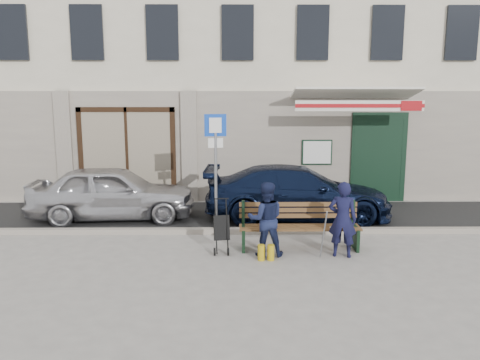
{
  "coord_description": "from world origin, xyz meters",
  "views": [
    {
      "loc": [
        -0.07,
        -8.61,
        2.96
      ],
      "look_at": [
        0.03,
        1.6,
        1.2
      ],
      "focal_mm": 35.0,
      "sensor_mm": 36.0,
      "label": 1
    }
  ],
  "objects_px": {
    "stroller": "(222,229)",
    "bench": "(297,227)",
    "car_silver": "(113,192)",
    "woman": "(266,219)",
    "parking_sign": "(216,154)",
    "man": "(343,219)",
    "car_navy": "(297,193)"
  },
  "relations": [
    {
      "from": "stroller",
      "to": "bench",
      "type": "bearing_deg",
      "value": -1.41
    },
    {
      "from": "car_silver",
      "to": "car_navy",
      "type": "xyz_separation_m",
      "value": [
        4.6,
        0.01,
        -0.02
      ]
    },
    {
      "from": "man",
      "to": "woman",
      "type": "height_order",
      "value": "man"
    },
    {
      "from": "car_silver",
      "to": "man",
      "type": "distance_m",
      "value": 5.82
    },
    {
      "from": "car_silver",
      "to": "stroller",
      "type": "distance_m",
      "value": 3.8
    },
    {
      "from": "parking_sign",
      "to": "bench",
      "type": "height_order",
      "value": "parking_sign"
    },
    {
      "from": "car_silver",
      "to": "bench",
      "type": "bearing_deg",
      "value": -123.5
    },
    {
      "from": "car_navy",
      "to": "bench",
      "type": "xyz_separation_m",
      "value": [
        -0.32,
        -2.43,
        -0.21
      ]
    },
    {
      "from": "stroller",
      "to": "woman",
      "type": "bearing_deg",
      "value": -21.31
    },
    {
      "from": "parking_sign",
      "to": "stroller",
      "type": "distance_m",
      "value": 2.04
    },
    {
      "from": "car_navy",
      "to": "stroller",
      "type": "distance_m",
      "value": 3.18
    },
    {
      "from": "stroller",
      "to": "man",
      "type": "bearing_deg",
      "value": -14.78
    },
    {
      "from": "car_silver",
      "to": "stroller",
      "type": "bearing_deg",
      "value": -137.08
    },
    {
      "from": "woman",
      "to": "bench",
      "type": "bearing_deg",
      "value": -151.84
    },
    {
      "from": "bench",
      "to": "man",
      "type": "height_order",
      "value": "man"
    },
    {
      "from": "car_navy",
      "to": "parking_sign",
      "type": "distance_m",
      "value": 2.5
    },
    {
      "from": "car_silver",
      "to": "bench",
      "type": "relative_size",
      "value": 1.67
    },
    {
      "from": "car_silver",
      "to": "woman",
      "type": "height_order",
      "value": "woman"
    },
    {
      "from": "car_navy",
      "to": "woman",
      "type": "relative_size",
      "value": 3.21
    },
    {
      "from": "bench",
      "to": "stroller",
      "type": "distance_m",
      "value": 1.51
    },
    {
      "from": "bench",
      "to": "stroller",
      "type": "relative_size",
      "value": 2.28
    },
    {
      "from": "parking_sign",
      "to": "man",
      "type": "distance_m",
      "value": 3.25
    },
    {
      "from": "car_navy",
      "to": "bench",
      "type": "distance_m",
      "value": 2.45
    },
    {
      "from": "parking_sign",
      "to": "stroller",
      "type": "bearing_deg",
      "value": -95.37
    },
    {
      "from": "car_navy",
      "to": "parking_sign",
      "type": "bearing_deg",
      "value": 119.47
    },
    {
      "from": "car_silver",
      "to": "parking_sign",
      "type": "distance_m",
      "value": 3.01
    },
    {
      "from": "man",
      "to": "woman",
      "type": "bearing_deg",
      "value": 12.01
    },
    {
      "from": "car_navy",
      "to": "man",
      "type": "height_order",
      "value": "man"
    },
    {
      "from": "parking_sign",
      "to": "car_silver",
      "type": "bearing_deg",
      "value": 146.94
    },
    {
      "from": "woman",
      "to": "parking_sign",
      "type": "bearing_deg",
      "value": -61.61
    },
    {
      "from": "woman",
      "to": "car_navy",
      "type": "bearing_deg",
      "value": -110.85
    },
    {
      "from": "car_navy",
      "to": "woman",
      "type": "xyz_separation_m",
      "value": [
        -0.97,
        -2.8,
        0.05
      ]
    }
  ]
}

